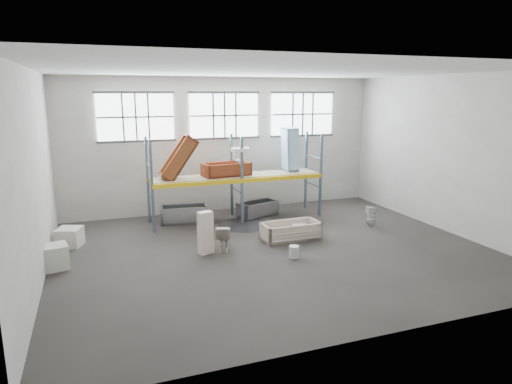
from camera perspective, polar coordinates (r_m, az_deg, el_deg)
name	(u,v)px	position (r m, az deg, el deg)	size (l,w,h in m)	color
floor	(274,252)	(13.02, 2.27, -7.58)	(12.00, 10.00, 0.10)	#403A37
ceiling	(275,68)	(12.26, 2.48, 15.44)	(12.00, 10.00, 0.10)	silver
wall_back	(224,145)	(17.12, -4.08, 6.00)	(12.00, 0.10, 5.00)	#A9A49C
wall_front	(386,206)	(8.04, 16.16, -1.76)	(12.00, 0.10, 5.00)	#AEAAA1
wall_left	(32,178)	(11.56, -26.60, 1.63)	(0.10, 10.00, 5.00)	#B1ACA4
wall_right	(449,154)	(15.70, 23.34, 4.44)	(0.10, 10.00, 5.00)	#9C9890
window_left	(136,117)	(16.34, -15.02, 9.18)	(2.60, 0.04, 1.60)	white
window_mid	(224,115)	(16.93, -4.03, 9.66)	(2.60, 0.04, 1.60)	white
window_right	(302,114)	(18.08, 5.91, 9.80)	(2.60, 0.04, 1.60)	white
rack_upright_la	(152,187)	(14.61, -13.05, 0.63)	(0.08, 0.08, 3.00)	slate
rack_upright_lb	(148,180)	(15.78, -13.59, 1.46)	(0.08, 0.08, 3.00)	slate
rack_upright_ma	(242,181)	(15.24, -1.80, 1.43)	(0.08, 0.08, 3.00)	slate
rack_upright_mb	(232,175)	(16.37, -3.11, 2.18)	(0.08, 0.08, 3.00)	slate
rack_upright_ra	(321,175)	(16.41, 8.21, 2.09)	(0.08, 0.08, 3.00)	slate
rack_upright_rb	(306,170)	(17.46, 6.36, 2.76)	(0.08, 0.08, 3.00)	slate
rack_beam_front	(242,181)	(15.24, -1.80, 1.43)	(6.00, 0.10, 0.14)	yellow
rack_beam_back	(232,175)	(16.37, -3.11, 2.18)	(6.00, 0.10, 0.14)	yellow
shelf_deck	(237,176)	(15.79, -2.48, 2.10)	(5.90, 1.10, 0.03)	gray
wet_patch	(244,225)	(15.41, -1.53, -4.18)	(1.80, 1.80, 0.00)	black
bathtub_beige	(291,231)	(13.92, 4.42, -4.93)	(1.78, 0.84, 0.52)	beige
cistern_spare	(299,231)	(13.89, 5.48, -4.91)	(0.42, 0.20, 0.40)	beige
sink_in_tub	(276,237)	(13.62, 2.61, -5.75)	(0.47, 0.47, 0.16)	beige
toilet_beige	(223,237)	(12.98, -4.16, -5.75)	(0.41, 0.71, 0.73)	beige
cistern_tall	(205,233)	(12.64, -6.44, -5.15)	(0.39, 0.25, 1.21)	#F2DFCA
toilet_white	(371,216)	(15.70, 14.45, -2.96)	(0.31, 0.32, 0.69)	silver
steel_tub_left	(184,214)	(15.88, -9.12, -2.75)	(1.59, 0.74, 0.58)	#B1B4BA
steel_tub_right	(258,209)	(16.48, 0.20, -2.12)	(1.45, 0.68, 0.53)	#9C9EA4
rust_tub_flat	(226,169)	(15.66, -3.78, 2.90)	(1.63, 0.77, 0.46)	#95401C
rust_tub_tilted	(179,158)	(15.23, -9.78, 4.28)	(1.63, 0.77, 0.46)	brown
sink_on_shelf	(240,163)	(15.34, -1.99, 3.75)	(0.62, 0.48, 0.55)	white
blue_tub_upright	(290,149)	(16.61, 4.33, 5.43)	(1.56, 0.73, 0.44)	#97C0E0
bucket	(294,252)	(12.43, 4.85, -7.56)	(0.28, 0.28, 0.33)	silver
carton_near	(53,257)	(12.68, -24.41, -7.55)	(0.73, 0.63, 0.63)	beige
carton_far	(70,237)	(14.33, -22.59, -5.31)	(0.66, 0.66, 0.55)	silver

